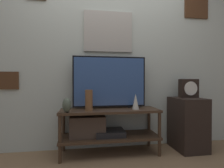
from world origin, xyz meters
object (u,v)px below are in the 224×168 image
object	(u,v)px
vase_urn_stoneware	(67,105)
mantel_clock	(189,88)
vase_slim_bronze	(136,101)
vase_tall_ceramic	(89,100)
television	(110,82)

from	to	relation	value
vase_urn_stoneware	mantel_clock	size ratio (longest dim) A/B	0.65
vase_slim_bronze	mantel_clock	world-z (taller)	mantel_clock
vase_slim_bronze	vase_tall_ceramic	world-z (taller)	vase_tall_ceramic
vase_slim_bronze	mantel_clock	distance (m)	0.80
mantel_clock	vase_tall_ceramic	bearing A→B (deg)	-176.05
vase_slim_bronze	vase_tall_ceramic	bearing A→B (deg)	-178.67
vase_tall_ceramic	television	bearing A→B (deg)	29.66
vase_slim_bronze	television	bearing A→B (deg)	155.14
vase_slim_bronze	mantel_clock	xyz separation A→B (m)	(0.78, 0.08, 0.16)
television	vase_tall_ceramic	distance (m)	0.39
vase_urn_stoneware	mantel_clock	world-z (taller)	mantel_clock
vase_urn_stoneware	television	bearing A→B (deg)	23.72
television	vase_urn_stoneware	world-z (taller)	television
vase_tall_ceramic	mantel_clock	xyz separation A→B (m)	(1.36, 0.09, 0.13)
television	vase_tall_ceramic	size ratio (longest dim) A/B	3.80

